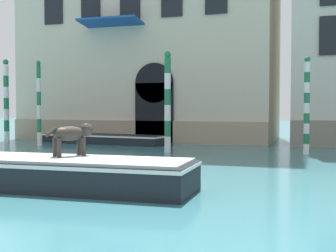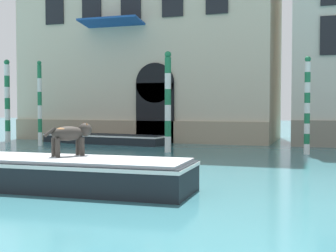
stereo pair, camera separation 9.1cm
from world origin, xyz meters
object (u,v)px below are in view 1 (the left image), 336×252
(boat_foreground, at_px, (44,172))
(mooring_pole_3, at_px, (39,103))
(mooring_pole_1, at_px, (168,101))
(mooring_pole_4, at_px, (6,101))
(boat_moored_near_palazzo, at_px, (103,139))
(mooring_pole_0, at_px, (307,105))
(dog_on_deck, at_px, (73,134))

(boat_foreground, bearing_deg, mooring_pole_3, 122.15)
(boat_foreground, distance_m, mooring_pole_1, 9.17)
(boat_foreground, distance_m, mooring_pole_4, 14.92)
(boat_moored_near_palazzo, xyz_separation_m, mooring_pole_4, (-5.18, -0.88, 1.95))
(mooring_pole_1, distance_m, mooring_pole_3, 6.91)
(boat_foreground, distance_m, mooring_pole_0, 11.59)
(mooring_pole_3, bearing_deg, mooring_pole_0, 0.42)
(boat_foreground, height_order, boat_moored_near_palazzo, boat_foreground)
(mooring_pole_3, bearing_deg, boat_moored_near_palazzo, 43.22)
(boat_moored_near_palazzo, distance_m, mooring_pole_1, 5.80)
(boat_moored_near_palazzo, height_order, mooring_pole_4, mooring_pole_4)
(mooring_pole_0, height_order, mooring_pole_1, mooring_pole_1)
(mooring_pole_4, bearing_deg, boat_foreground, -49.30)
(boat_foreground, xyz_separation_m, boat_moored_near_palazzo, (-4.48, 12.11, -0.14))
(boat_moored_near_palazzo, xyz_separation_m, mooring_pole_0, (10.07, -2.08, 1.72))
(mooring_pole_1, bearing_deg, dog_on_deck, -86.96)
(mooring_pole_0, xyz_separation_m, mooring_pole_4, (-15.25, 1.20, 0.23))
(dog_on_deck, distance_m, mooring_pole_0, 10.88)
(boat_foreground, bearing_deg, dog_on_deck, 38.14)
(mooring_pole_3, bearing_deg, mooring_pole_1, -7.70)
(boat_moored_near_palazzo, height_order, mooring_pole_0, mooring_pole_0)
(mooring_pole_4, bearing_deg, mooring_pole_3, -24.30)
(boat_moored_near_palazzo, height_order, mooring_pole_3, mooring_pole_3)
(boat_moored_near_palazzo, relative_size, mooring_pole_3, 1.66)
(mooring_pole_1, bearing_deg, boat_foreground, -90.36)
(boat_foreground, xyz_separation_m, mooring_pole_3, (-6.79, 9.94, 1.68))
(dog_on_deck, xyz_separation_m, mooring_pole_4, (-10.17, 10.80, 0.94))
(boat_foreground, xyz_separation_m, mooring_pole_1, (0.06, 9.01, 1.73))
(dog_on_deck, bearing_deg, boat_foreground, 165.20)
(boat_moored_near_palazzo, relative_size, mooring_pole_0, 1.74)
(mooring_pole_0, xyz_separation_m, mooring_pole_1, (-5.53, -1.02, 0.15))
(dog_on_deck, xyz_separation_m, mooring_pole_0, (5.08, 9.59, 0.71))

